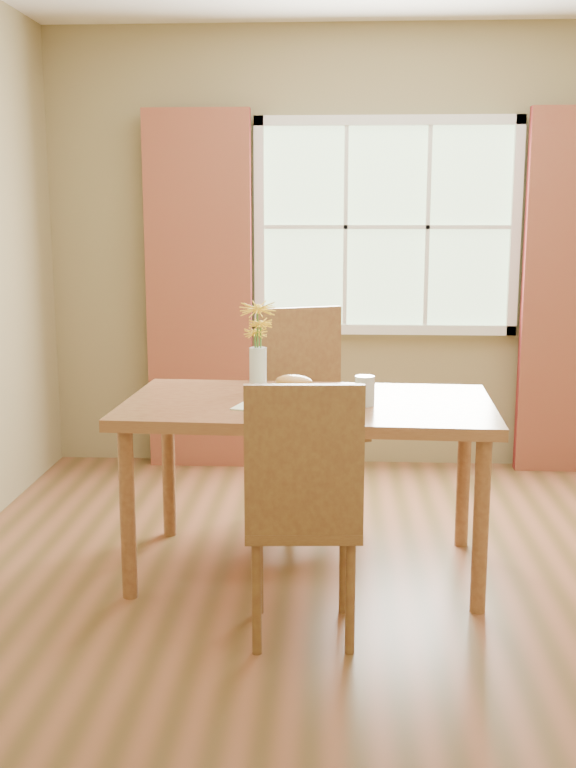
{
  "coord_description": "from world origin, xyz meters",
  "views": [
    {
      "loc": [
        -0.3,
        -3.73,
        1.6
      ],
      "look_at": [
        -0.51,
        0.06,
        0.86
      ],
      "focal_mm": 42.0,
      "sensor_mm": 36.0,
      "label": 1
    }
  ],
  "objects_px": {
    "croissant_sandwich": "(294,390)",
    "flower_vase": "(258,337)",
    "chair_near": "(303,502)",
    "chair_far": "(305,405)",
    "dining_table": "(308,419)",
    "water_glass": "(365,391)"
  },
  "relations": [
    {
      "from": "croissant_sandwich",
      "to": "flower_vase",
      "type": "distance_m",
      "value": 0.45
    },
    {
      "from": "chair_near",
      "to": "chair_far",
      "type": "distance_m",
      "value": 1.42
    },
    {
      "from": "chair_near",
      "to": "flower_vase",
      "type": "bearing_deg",
      "value": 101.11
    },
    {
      "from": "flower_vase",
      "to": "dining_table",
      "type": "bearing_deg",
      "value": -43.13
    },
    {
      "from": "croissant_sandwich",
      "to": "water_glass",
      "type": "height_order",
      "value": "croissant_sandwich"
    },
    {
      "from": "dining_table",
      "to": "chair_near",
      "type": "distance_m",
      "value": 0.72
    },
    {
      "from": "chair_near",
      "to": "croissant_sandwich",
      "type": "xyz_separation_m",
      "value": [
        -0.06,
        0.56,
        0.31
      ]
    },
    {
      "from": "croissant_sandwich",
      "to": "dining_table",
      "type": "bearing_deg",
      "value": 83.41
    },
    {
      "from": "chair_near",
      "to": "chair_far",
      "type": "xyz_separation_m",
      "value": [
        -0.04,
        1.42,
        0.05
      ]
    },
    {
      "from": "croissant_sandwich",
      "to": "flower_vase",
      "type": "xyz_separation_m",
      "value": [
        -0.18,
        0.37,
        0.17
      ]
    },
    {
      "from": "dining_table",
      "to": "chair_far",
      "type": "xyz_separation_m",
      "value": [
        -0.04,
        0.71,
        -0.09
      ]
    },
    {
      "from": "water_glass",
      "to": "flower_vase",
      "type": "bearing_deg",
      "value": 148.28
    },
    {
      "from": "chair_far",
      "to": "croissant_sandwich",
      "type": "bearing_deg",
      "value": -114.15
    },
    {
      "from": "flower_vase",
      "to": "chair_near",
      "type": "bearing_deg",
      "value": -75.27
    },
    {
      "from": "chair_near",
      "to": "water_glass",
      "type": "bearing_deg",
      "value": 65.77
    },
    {
      "from": "chair_far",
      "to": "flower_vase",
      "type": "height_order",
      "value": "flower_vase"
    },
    {
      "from": "chair_far",
      "to": "water_glass",
      "type": "relative_size",
      "value": 8.68
    },
    {
      "from": "chair_near",
      "to": "chair_far",
      "type": "bearing_deg",
      "value": 88.1
    },
    {
      "from": "chair_near",
      "to": "flower_vase",
      "type": "distance_m",
      "value": 1.07
    },
    {
      "from": "dining_table",
      "to": "chair_far",
      "type": "height_order",
      "value": "chair_far"
    },
    {
      "from": "chair_far",
      "to": "croissant_sandwich",
      "type": "xyz_separation_m",
      "value": [
        -0.02,
        -0.85,
        0.25
      ]
    },
    {
      "from": "flower_vase",
      "to": "water_glass",
      "type": "bearing_deg",
      "value": -31.72
    }
  ]
}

